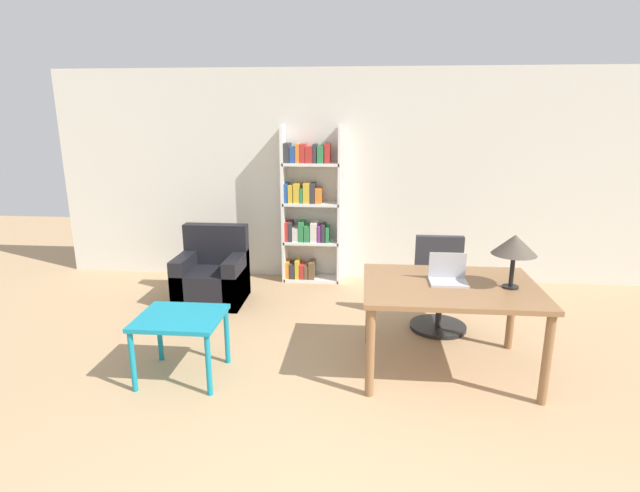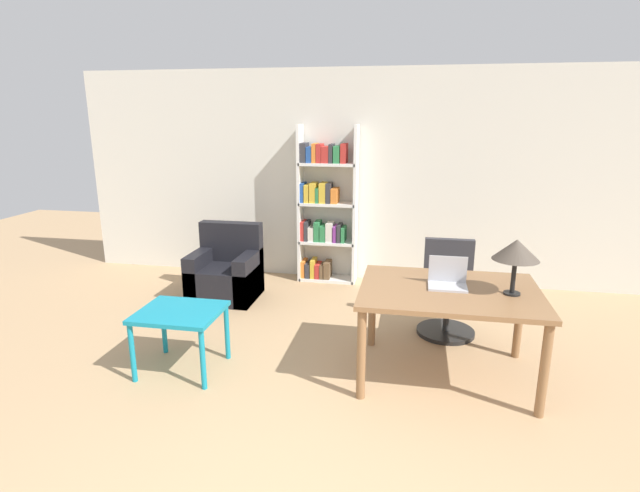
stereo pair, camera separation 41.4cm
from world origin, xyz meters
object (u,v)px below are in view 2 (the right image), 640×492
Objects in this scene: armchair at (226,274)px; bookshelf at (324,209)px; desk at (449,300)px; office_chair at (448,293)px; table_lamp at (516,251)px; laptop at (448,280)px; side_table_blue at (180,319)px.

armchair is 0.43× the size of bookshelf.
desk is 0.97m from office_chair.
table_lamp is 0.22× the size of bookshelf.
laptop is 0.35× the size of armchair.
bookshelf is at bearing 122.91° from laptop.
desk is 2.72m from bookshelf.
laptop reaches higher than side_table_blue.
office_chair is at bearing 113.36° from table_lamp.
side_table_blue is 1.77m from armchair.
laptop is at bearing 106.17° from desk.
office_chair is 0.46× the size of bookshelf.
table_lamp is at bearing -4.28° from desk.
bookshelf reaches higher than armchair.
office_chair is at bearing 86.54° from desk.
bookshelf is (-1.92, 2.31, -0.18)m from table_lamp.
bookshelf is (-1.45, 2.28, 0.27)m from desk.
bookshelf reaches higher than table_lamp.
office_chair is at bearing -41.90° from bookshelf.
office_chair reaches higher than side_table_blue.
table_lamp reaches higher than office_chair.
table_lamp is (0.47, -0.04, 0.45)m from desk.
desk reaches higher than side_table_blue.
table_lamp is 3.40m from armchair.
office_chair is at bearing -11.22° from armchair.
desk is 0.65m from table_lamp.
desk is 0.16m from laptop.
desk is 2.24m from side_table_blue.
laptop is 2.65m from bookshelf.
side_table_blue is at bearing -151.36° from office_chair.
desk is at bearing -73.83° from laptop.
side_table_blue is 0.34× the size of bookshelf.
table_lamp is 3.02m from bookshelf.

